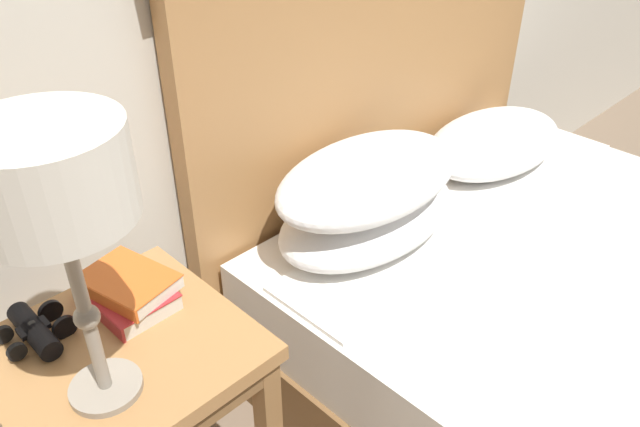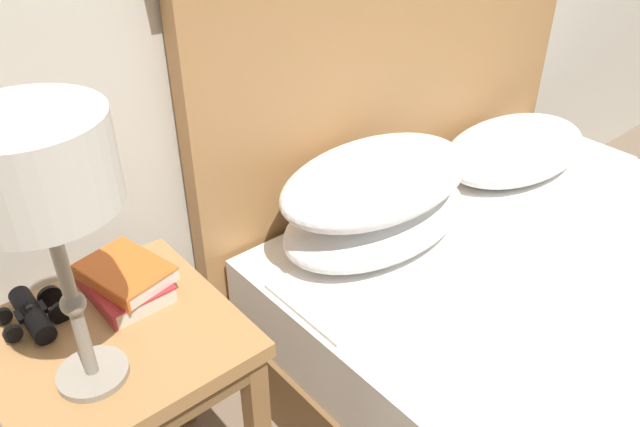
# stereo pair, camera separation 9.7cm
# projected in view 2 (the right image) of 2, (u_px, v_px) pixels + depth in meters

# --- Properties ---
(nightstand) EXTENTS (0.47, 0.46, 0.61)m
(nightstand) POSITION_uv_depth(u_px,v_px,m) (120.00, 369.00, 1.30)
(nightstand) COLOR #AD7A47
(nightstand) RESTS_ON ground_plane
(bed) EXTENTS (1.61, 1.86, 1.29)m
(bed) POSITION_uv_depth(u_px,v_px,m) (600.00, 336.00, 1.70)
(bed) COLOR brown
(bed) RESTS_ON ground_plane
(table_lamp) EXTENTS (0.24, 0.24, 0.52)m
(table_lamp) POSITION_uv_depth(u_px,v_px,m) (36.00, 174.00, 0.92)
(table_lamp) COLOR gray
(table_lamp) RESTS_ON nightstand
(book_on_nightstand) EXTENTS (0.15, 0.21, 0.04)m
(book_on_nightstand) POSITION_uv_depth(u_px,v_px,m) (123.00, 286.00, 1.34)
(book_on_nightstand) COLOR silver
(book_on_nightstand) RESTS_ON nightstand
(book_stacked_on_top) EXTENTS (0.17, 0.21, 0.03)m
(book_stacked_on_top) POSITION_uv_depth(u_px,v_px,m) (125.00, 273.00, 1.32)
(book_stacked_on_top) COLOR silver
(book_stacked_on_top) RESTS_ON book_on_nightstand
(binoculars_pair) EXTENTS (0.14, 0.16, 0.05)m
(binoculars_pair) POSITION_uv_depth(u_px,v_px,m) (33.00, 314.00, 1.26)
(binoculars_pair) COLOR black
(binoculars_pair) RESTS_ON nightstand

